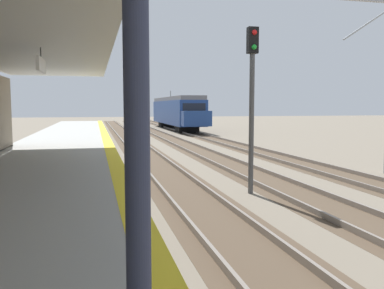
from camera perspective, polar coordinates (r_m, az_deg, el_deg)
station_platform at (r=13.95m, az=-20.05°, el=-4.49°), size 5.00×80.00×0.91m
track_pair_nearest_platform at (r=18.09m, az=-4.56°, el=-3.26°), size 2.34×120.00×0.16m
track_pair_middle at (r=18.92m, az=5.68°, el=-2.89°), size 2.34×120.00×0.16m
track_pair_far_side at (r=20.29m, az=14.79°, el=-2.48°), size 2.34×120.00×0.16m
approaching_train at (r=48.34m, az=-2.16°, el=4.70°), size 2.93×19.60×4.76m
rail_signal_post at (r=12.81m, az=8.47°, el=7.24°), size 0.32×0.34×5.20m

